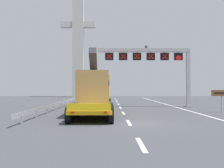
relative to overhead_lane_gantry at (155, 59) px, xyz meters
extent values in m
plane|color=#424449|center=(-3.83, -13.83, -5.71)|extent=(112.00, 112.00, 0.00)
cube|color=silver|center=(-4.25, -19.83, -5.71)|extent=(0.20, 2.60, 0.01)
cube|color=silver|center=(-4.25, -13.58, -5.71)|extent=(0.20, 2.60, 0.01)
cube|color=silver|center=(-4.25, -7.33, -5.71)|extent=(0.20, 2.60, 0.01)
cube|color=silver|center=(-4.25, -1.08, -5.71)|extent=(0.20, 2.60, 0.01)
cube|color=silver|center=(-4.25, 5.17, -5.71)|extent=(0.20, 2.60, 0.01)
cube|color=silver|center=(-4.25, 11.42, -5.71)|extent=(0.20, 2.60, 0.01)
cube|color=silver|center=(-4.25, 17.68, -5.71)|extent=(0.20, 2.60, 0.01)
cube|color=silver|center=(-4.25, 23.93, -5.71)|extent=(0.20, 2.60, 0.01)
cube|color=silver|center=(2.37, -1.83, -5.71)|extent=(0.20, 63.00, 0.01)
cube|color=#9EA0A5|center=(3.95, 0.00, -2.18)|extent=(0.40, 0.40, 7.06)
cube|color=slate|center=(3.95, 0.00, -5.67)|extent=(0.90, 0.90, 0.08)
cube|color=#9EA0A5|center=(-1.37, 0.00, 1.10)|extent=(11.04, 0.44, 0.44)
cube|color=#4C4C51|center=(-1.11, 0.00, 1.50)|extent=(0.28, 0.40, 0.28)
cube|color=black|center=(2.79, 0.00, 0.34)|extent=(1.01, 0.24, 0.87)
cube|color=#9EA0A5|center=(2.79, 0.00, 0.83)|extent=(0.08, 0.08, 0.16)
cone|color=red|center=(2.79, -0.13, 0.18)|extent=(0.64, 0.02, 0.64)
cube|color=black|center=(1.13, 0.00, 0.34)|extent=(1.01, 0.24, 0.87)
cube|color=#9EA0A5|center=(1.13, 0.00, 0.83)|extent=(0.08, 0.08, 0.16)
cube|color=red|center=(1.13, -0.13, 0.34)|extent=(0.61, 0.02, 0.61)
cube|color=red|center=(1.13, -0.13, 0.34)|extent=(0.61, 0.02, 0.61)
cube|color=black|center=(-0.54, 0.00, 0.34)|extent=(1.01, 0.24, 0.87)
cube|color=#9EA0A5|center=(-0.54, 0.00, 0.83)|extent=(0.08, 0.08, 0.16)
cube|color=red|center=(-0.54, -0.13, 0.34)|extent=(0.61, 0.02, 0.61)
cube|color=red|center=(-0.54, -0.13, 0.34)|extent=(0.61, 0.02, 0.61)
cube|color=black|center=(-2.20, 0.00, 0.34)|extent=(1.01, 0.24, 0.87)
cube|color=#9EA0A5|center=(-2.20, 0.00, 0.83)|extent=(0.08, 0.08, 0.16)
cube|color=red|center=(-2.20, -0.13, 0.34)|extent=(0.61, 0.02, 0.61)
cube|color=red|center=(-2.20, -0.13, 0.34)|extent=(0.61, 0.02, 0.61)
cube|color=black|center=(-3.87, 0.00, 0.34)|extent=(1.01, 0.24, 0.87)
cube|color=#9EA0A5|center=(-3.87, 0.00, 0.83)|extent=(0.08, 0.08, 0.16)
cube|color=red|center=(-3.87, -0.13, 0.34)|extent=(0.61, 0.02, 0.61)
cube|color=red|center=(-3.87, -0.13, 0.34)|extent=(0.61, 0.02, 0.61)
cube|color=black|center=(-5.53, 0.00, 0.34)|extent=(1.01, 0.24, 0.87)
cube|color=#9EA0A5|center=(-5.53, 0.00, 0.83)|extent=(0.08, 0.08, 0.16)
cube|color=red|center=(-5.53, -0.13, 0.34)|extent=(0.61, 0.02, 0.61)
cube|color=red|center=(-5.53, -0.13, 0.34)|extent=(0.61, 0.02, 0.61)
cube|color=yellow|center=(-6.77, -9.48, -4.98)|extent=(2.88, 10.42, 0.24)
cube|color=yellow|center=(-6.73, -14.76, -4.61)|extent=(2.66, 0.10, 0.44)
cylinder|color=black|center=(-8.09, -13.99, -5.16)|extent=(0.33, 1.10, 1.10)
cylinder|color=black|center=(-5.39, -13.97, -5.16)|extent=(0.33, 1.10, 1.10)
cylinder|color=black|center=(-8.10, -12.94, -5.16)|extent=(0.33, 1.10, 1.10)
cylinder|color=black|center=(-5.40, -12.92, -5.16)|extent=(0.33, 1.10, 1.10)
cylinder|color=black|center=(-8.10, -11.89, -5.16)|extent=(0.33, 1.10, 1.10)
cylinder|color=black|center=(-5.40, -11.87, -5.16)|extent=(0.33, 1.10, 1.10)
cylinder|color=black|center=(-8.11, -10.84, -5.16)|extent=(0.33, 1.10, 1.10)
cylinder|color=black|center=(-5.41, -10.82, -5.16)|extent=(0.33, 1.10, 1.10)
cylinder|color=black|center=(-8.12, -9.79, -5.16)|extent=(0.33, 1.10, 1.10)
cylinder|color=black|center=(-5.42, -9.77, -5.16)|extent=(0.33, 1.10, 1.10)
cube|color=orange|center=(-6.83, -2.38, -3.61)|extent=(2.60, 3.22, 3.10)
cube|color=black|center=(-6.83, -2.38, -2.91)|extent=(2.63, 3.24, 0.60)
cylinder|color=black|center=(-8.13, -1.51, -5.16)|extent=(0.35, 1.10, 1.10)
cylinder|color=black|center=(-5.55, -1.49, -5.16)|extent=(0.35, 1.10, 1.10)
cylinder|color=black|center=(-8.11, -3.51, -5.16)|extent=(0.35, 1.10, 1.10)
cylinder|color=black|center=(-5.53, -3.49, -5.16)|extent=(0.35, 1.10, 1.10)
cube|color=#9E7A47|center=(-6.78, -9.08, -3.51)|extent=(2.43, 5.74, 2.70)
cube|color=#2D2D33|center=(-6.77, -9.94, -1.56)|extent=(0.58, 2.95, 2.29)
cube|color=red|center=(-7.71, -14.81, -4.91)|extent=(0.20, 0.06, 0.12)
cube|color=red|center=(-5.75, -14.79, -4.91)|extent=(0.20, 0.06, 0.12)
cylinder|color=#9EA0A5|center=(4.77, -7.00, -4.68)|extent=(0.10, 0.10, 2.07)
cube|color=brown|center=(4.77, -7.06, -3.91)|extent=(1.89, 0.06, 0.54)
cube|color=black|center=(4.77, -7.10, -3.91)|extent=(1.36, 0.01, 0.12)
cube|color=#999EA3|center=(-10.98, 1.26, -5.11)|extent=(0.04, 34.19, 0.32)
cube|color=#999EA3|center=(-10.92, -14.28, -5.41)|extent=(0.10, 0.10, 0.60)
cube|color=#999EA3|center=(-10.92, -11.17, -5.41)|extent=(0.10, 0.10, 0.60)
cube|color=#999EA3|center=(-10.92, -8.06, -5.41)|extent=(0.10, 0.10, 0.60)
cube|color=#999EA3|center=(-10.92, -4.95, -5.41)|extent=(0.10, 0.10, 0.60)
cube|color=#999EA3|center=(-10.92, -1.85, -5.41)|extent=(0.10, 0.10, 0.60)
cube|color=#999EA3|center=(-10.92, 1.26, -5.41)|extent=(0.10, 0.10, 0.60)
cube|color=#999EA3|center=(-10.92, 4.37, -5.41)|extent=(0.10, 0.10, 0.60)
cube|color=#999EA3|center=(-10.92, 7.48, -5.41)|extent=(0.10, 0.10, 0.60)
cube|color=#999EA3|center=(-10.92, 10.59, -5.41)|extent=(0.10, 0.10, 0.60)
cube|color=#999EA3|center=(-10.92, 13.69, -5.41)|extent=(0.10, 0.10, 0.60)
cube|color=#999EA3|center=(-10.92, 16.80, -5.41)|extent=(0.10, 0.10, 0.60)
cube|color=#B7B7B2|center=(-13.59, 34.04, 9.28)|extent=(2.80, 2.00, 29.98)
cube|color=#B7B7B2|center=(-13.59, 34.04, 12.87)|extent=(9.00, 1.60, 1.40)
camera|label=1|loc=(-5.49, -29.63, -3.49)|focal=39.77mm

